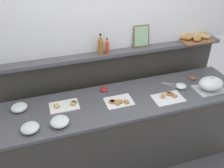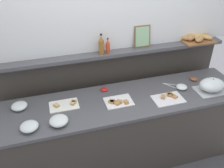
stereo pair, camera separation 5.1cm
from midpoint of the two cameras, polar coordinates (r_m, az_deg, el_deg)
The scene contains 18 objects.
ground_plane at distance 3.61m, azimuth -0.20°, elevation -10.01°, with size 12.00×12.00×0.00m, color #4C4C51.
buffet_counter at distance 2.88m, azimuth 3.19°, elevation -11.04°, with size 2.71×0.67×0.92m.
back_ledge_unit at distance 3.12m, azimuth 0.23°, elevation -1.96°, with size 2.80×0.22×1.28m.
sandwich_platter_front at distance 2.65m, azimuth 13.74°, elevation -3.29°, with size 0.32×0.22×0.04m.
sandwich_platter_rear at distance 2.53m, azimuth -10.50°, elevation -4.87°, with size 0.30×0.19×0.04m.
sandwich_platter_side at distance 2.53m, azimuth 2.05°, elevation -4.20°, with size 0.29×0.21×0.04m.
serving_cloche at distance 2.90m, azimuth 22.99°, elevation -0.31°, with size 0.34×0.24×0.17m.
glass_bowl_large at distance 2.60m, azimuth -20.52°, elevation -4.93°, with size 0.16×0.16×0.06m.
glass_bowl_medium at distance 2.32m, azimuth -18.37°, elevation -9.54°, with size 0.17×0.17×0.07m.
glass_bowl_small at distance 2.31m, azimuth -11.83°, elevation -8.53°, with size 0.18×0.18×0.07m.
glass_bowl_extra at distance 2.85m, azimuth 16.63°, elevation -0.70°, with size 0.12×0.12×0.05m.
condiment_bowl_cream at distance 2.71m, azimuth -1.30°, elevation -1.25°, with size 0.09×0.09×0.03m, color red.
condiment_bowl_teal at distance 3.06m, azimuth 19.24°, elevation 1.15°, with size 0.09×0.09×0.03m, color brown.
serving_tongs at distance 2.88m, azimuth 14.04°, elevation -0.25°, with size 0.16×0.16×0.01m.
hot_sauce_bottle at distance 2.69m, azimuth -0.45°, elevation 8.85°, with size 0.04×0.04×0.18m.
vinegar_bottle_amber at distance 2.65m, azimuth -2.00°, elevation 9.14°, with size 0.06×0.06×0.24m.
bread_basket at distance 3.21m, azimuth 19.71°, elevation 10.30°, with size 0.41×0.29×0.08m.
framed_picture at distance 2.85m, azimuth 7.69°, elevation 11.07°, with size 0.20×0.05×0.25m.
Camera 2 is at (-0.71, -1.95, 2.45)m, focal length 38.67 mm.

